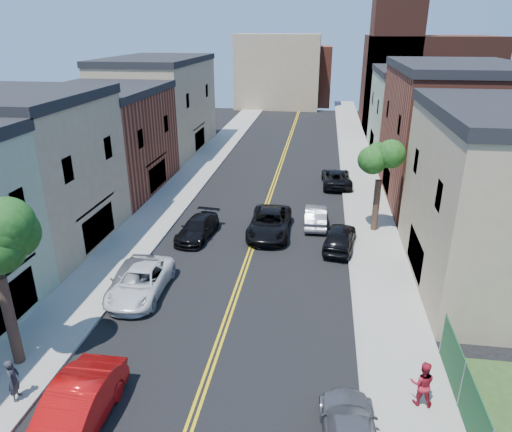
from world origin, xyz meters
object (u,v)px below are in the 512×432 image
at_px(white_pickup, 141,282).
at_px(black_car_left, 198,228).
at_px(silver_car_right, 316,216).
at_px(dark_car_right_far, 336,178).
at_px(pedestrian_left, 14,380).
at_px(grey_car_left, 131,278).
at_px(black_suv_lane, 270,223).
at_px(red_sedan, 74,412).
at_px(black_car_right, 340,237).
at_px(pedestrian_right, 422,383).

relative_size(white_pickup, black_car_left, 1.13).
distance_m(silver_car_right, dark_car_right_far, 9.33).
relative_size(white_pickup, pedestrian_left, 3.05).
bearing_deg(white_pickup, grey_car_left, 158.57).
bearing_deg(black_car_left, grey_car_left, -96.47).
relative_size(grey_car_left, black_suv_lane, 0.78).
relative_size(white_pickup, silver_car_right, 1.24).
bearing_deg(red_sedan, grey_car_left, 99.94).
distance_m(white_pickup, grey_car_left, 0.66).
distance_m(white_pickup, black_car_left, 7.43).
distance_m(red_sedan, silver_car_right, 20.91).
bearing_deg(silver_car_right, grey_car_left, 46.32).
relative_size(black_car_left, black_suv_lane, 0.80).
distance_m(black_car_right, black_suv_lane, 4.90).
bearing_deg(dark_car_right_far, red_sedan, 68.82).
height_order(grey_car_left, pedestrian_right, pedestrian_right).
bearing_deg(pedestrian_right, grey_car_left, -18.18).
bearing_deg(pedestrian_left, white_pickup, -29.66).
distance_m(red_sedan, grey_car_left, 9.26).
distance_m(black_car_left, black_car_right, 9.31).
distance_m(black_car_right, pedestrian_right, 13.30).
bearing_deg(dark_car_right_far, grey_car_left, 57.46).
distance_m(white_pickup, black_car_right, 12.54).
relative_size(silver_car_right, black_suv_lane, 0.73).
height_order(dark_car_right_far, pedestrian_right, pedestrian_right).
xyz_separation_m(red_sedan, black_car_right, (9.33, 15.91, -0.09)).
bearing_deg(white_pickup, pedestrian_right, -25.83).
xyz_separation_m(grey_car_left, silver_car_right, (9.39, 10.32, -0.07)).
bearing_deg(silver_car_right, red_sedan, 66.95).
xyz_separation_m(pedestrian_left, pedestrian_right, (14.83, 1.89, 0.05)).
relative_size(silver_car_right, dark_car_right_far, 0.80).
height_order(black_car_right, dark_car_right_far, black_car_right).
relative_size(black_car_right, pedestrian_left, 2.63).
height_order(white_pickup, silver_car_right, white_pickup).
distance_m(white_pickup, pedestrian_right, 14.33).
relative_size(red_sedan, white_pickup, 1.00).
height_order(black_car_right, silver_car_right, black_car_right).
bearing_deg(black_car_left, white_pickup, -91.45).
bearing_deg(black_car_right, pedestrian_left, 58.71).
relative_size(black_car_right, pedestrian_right, 2.49).
bearing_deg(red_sedan, white_pickup, 96.33).
bearing_deg(grey_car_left, black_car_left, 72.96).
xyz_separation_m(white_pickup, dark_car_right_far, (10.39, 19.74, 0.01)).
bearing_deg(silver_car_right, white_pickup, 48.86).
height_order(black_suv_lane, pedestrian_left, pedestrian_left).
relative_size(black_car_left, black_car_right, 1.03).
height_order(black_car_left, black_car_right, black_car_right).
bearing_deg(pedestrian_right, black_suv_lane, -57.18).
xyz_separation_m(grey_car_left, black_car_right, (11.00, 6.81, 0.00)).
distance_m(black_car_left, silver_car_right, 8.33).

